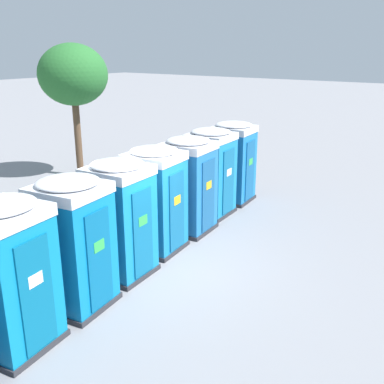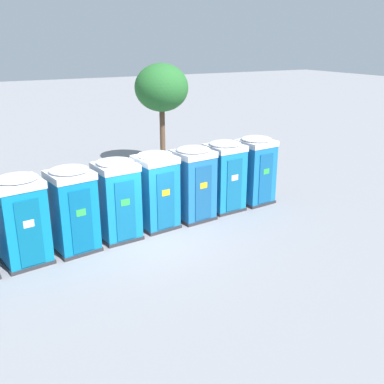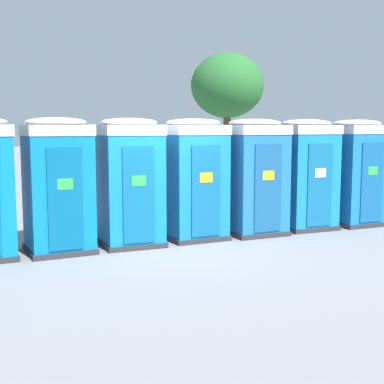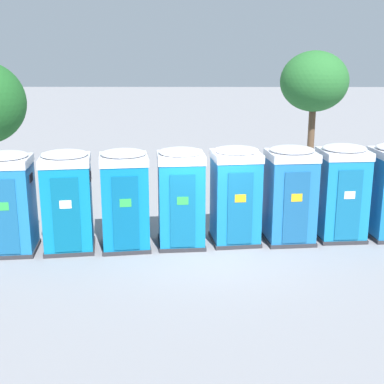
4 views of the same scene
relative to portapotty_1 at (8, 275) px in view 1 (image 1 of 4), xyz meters
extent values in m
plane|color=gray|center=(3.59, -0.09, -1.28)|extent=(120.00, 120.00, 0.00)
cube|color=#2D2D33|center=(0.00, 0.01, -1.23)|extent=(1.40, 1.38, 0.10)
cube|color=#0B79AD|center=(0.00, 0.01, -0.13)|extent=(1.34, 1.31, 2.10)
cube|color=#085E87|center=(0.09, -0.57, -0.21)|extent=(0.64, 0.13, 1.85)
cube|color=white|center=(0.09, -0.59, 0.07)|extent=(0.28, 0.05, 0.20)
cube|color=black|center=(0.59, 0.10, 0.60)|extent=(0.08, 0.36, 0.20)
cube|color=silver|center=(0.00, 0.01, 1.02)|extent=(1.38, 1.35, 0.20)
cube|color=#2D2D33|center=(1.41, 0.15, -1.23)|extent=(1.38, 1.37, 0.10)
cube|color=#0B74B2|center=(1.41, 0.15, -0.13)|extent=(1.31, 1.31, 2.10)
cube|color=#085A8A|center=(1.50, -0.43, -0.21)|extent=(0.63, 0.13, 1.85)
cube|color=green|center=(1.51, -0.45, 0.07)|extent=(0.28, 0.05, 0.20)
cube|color=black|center=(1.99, 0.24, 0.60)|extent=(0.08, 0.36, 0.20)
cube|color=silver|center=(1.41, 0.15, 1.02)|extent=(1.35, 1.35, 0.20)
ellipsoid|color=silver|center=(1.41, 0.15, 1.17)|extent=(1.28, 1.28, 0.18)
cube|color=#2D2D33|center=(2.82, 0.35, -1.23)|extent=(1.30, 1.31, 0.10)
cube|color=#117AB5|center=(2.82, 0.35, -0.13)|extent=(1.24, 1.25, 2.10)
cube|color=#0E5F8D|center=(2.88, -0.23, -0.21)|extent=(0.62, 0.09, 1.85)
cube|color=green|center=(2.88, -0.25, 0.07)|extent=(0.28, 0.04, 0.20)
cube|color=black|center=(3.39, 0.41, 0.60)|extent=(0.06, 0.36, 0.20)
cube|color=silver|center=(2.82, 0.35, 1.02)|extent=(1.28, 1.29, 0.20)
ellipsoid|color=silver|center=(2.82, 0.35, 1.17)|extent=(1.21, 1.22, 0.18)
cube|color=#2D2D33|center=(4.22, 0.58, -1.23)|extent=(1.36, 1.35, 0.10)
cube|color=#1576B4|center=(4.22, 0.58, -0.13)|extent=(1.30, 1.29, 2.10)
cube|color=#105C8C|center=(4.30, 0.00, -0.21)|extent=(0.63, 0.12, 1.85)
cube|color=yellow|center=(4.30, -0.02, 0.07)|extent=(0.28, 0.05, 0.20)
cube|color=black|center=(4.80, 0.66, 0.60)|extent=(0.07, 0.36, 0.20)
cube|color=silver|center=(4.22, 0.58, 1.02)|extent=(1.33, 1.33, 0.20)
ellipsoid|color=silver|center=(4.22, 0.58, 1.17)|extent=(1.27, 1.26, 0.18)
cube|color=#2D2D33|center=(5.64, 0.66, -1.23)|extent=(1.36, 1.33, 0.10)
cube|color=#1E6BAF|center=(5.64, 0.66, -0.13)|extent=(1.29, 1.27, 2.10)
cube|color=#175489|center=(5.71, 0.08, -0.21)|extent=(0.64, 0.10, 1.85)
cube|color=yellow|center=(5.71, 0.06, 0.07)|extent=(0.28, 0.04, 0.20)
cube|color=black|center=(6.23, 0.73, 0.60)|extent=(0.07, 0.36, 0.20)
cube|color=silver|center=(5.64, 0.66, 1.02)|extent=(1.33, 1.30, 0.20)
ellipsoid|color=silver|center=(5.64, 0.66, 1.17)|extent=(1.27, 1.24, 0.18)
cube|color=#2D2D33|center=(7.04, 0.91, -1.23)|extent=(1.32, 1.30, 0.10)
cube|color=#167DB8|center=(7.04, 0.91, -0.13)|extent=(1.26, 1.24, 2.10)
cube|color=#116190|center=(7.09, 0.33, -0.21)|extent=(0.64, 0.09, 1.85)
cube|color=white|center=(7.09, 0.31, 0.07)|extent=(0.28, 0.03, 0.20)
cube|color=black|center=(7.63, 0.96, 0.60)|extent=(0.06, 0.36, 0.20)
cube|color=silver|center=(7.04, 0.91, 1.02)|extent=(1.29, 1.27, 0.20)
ellipsoid|color=silver|center=(7.04, 0.91, 1.17)|extent=(1.23, 1.21, 0.18)
cube|color=#2D2D33|center=(8.46, 1.01, -1.23)|extent=(1.35, 1.34, 0.10)
cube|color=#1870B7|center=(8.46, 1.01, -0.13)|extent=(1.28, 1.27, 2.10)
cube|color=#12578F|center=(8.53, 0.43, -0.21)|extent=(0.63, 0.11, 1.85)
cube|color=green|center=(8.53, 0.42, 0.07)|extent=(0.28, 0.04, 0.20)
cube|color=black|center=(9.04, 1.09, 0.60)|extent=(0.07, 0.36, 0.20)
cube|color=silver|center=(8.46, 1.01, 1.02)|extent=(1.32, 1.31, 0.20)
ellipsoid|color=silver|center=(8.46, 1.01, 1.17)|extent=(1.26, 1.25, 0.18)
cylinder|color=brown|center=(7.53, 7.26, 0.30)|extent=(0.25, 0.25, 3.17)
ellipsoid|color=#286B2D|center=(7.53, 7.26, 2.50)|extent=(2.49, 2.49, 2.21)
camera|label=1|loc=(-3.38, -6.08, 3.41)|focal=42.00mm
camera|label=2|loc=(-1.25, -12.10, 4.64)|focal=42.00mm
camera|label=3|loc=(0.86, -10.12, 1.07)|focal=50.00mm
camera|label=4|loc=(3.21, -12.75, 3.65)|focal=50.00mm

